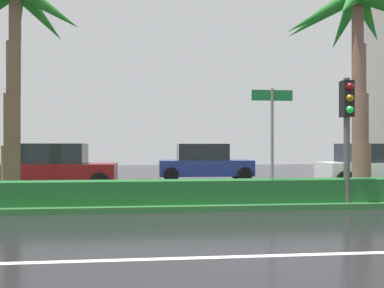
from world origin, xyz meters
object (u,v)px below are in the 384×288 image
object	(u,v)px
car_in_traffic_third	(372,165)
traffic_signal_median_right	(347,117)
palm_tree_mid_left	(14,21)
car_in_traffic_leading	(57,167)
car_in_traffic_second	(204,163)
palm_tree_centre_left	(358,26)
street_name_sign	(272,129)

from	to	relation	value
car_in_traffic_third	traffic_signal_median_right	bearing A→B (deg)	-124.88
traffic_signal_median_right	car_in_traffic_third	bearing A→B (deg)	55.12
palm_tree_mid_left	traffic_signal_median_right	size ratio (longest dim) A/B	1.99
traffic_signal_median_right	car_in_traffic_leading	distance (m)	10.44
car_in_traffic_second	car_in_traffic_third	bearing A→B (deg)	-24.87
palm_tree_centre_left	traffic_signal_median_right	distance (m)	3.98
palm_tree_mid_left	palm_tree_centre_left	world-z (taller)	palm_tree_centre_left
palm_tree_centre_left	car_in_traffic_third	world-z (taller)	palm_tree_centre_left
car_in_traffic_leading	palm_tree_centre_left	bearing A→B (deg)	-19.11
palm_tree_centre_left	car_in_traffic_leading	world-z (taller)	palm_tree_centre_left
palm_tree_mid_left	street_name_sign	xyz separation A→B (m)	(7.10, -1.83, -3.19)
traffic_signal_median_right	car_in_traffic_second	world-z (taller)	traffic_signal_median_right
car_in_traffic_leading	car_in_traffic_third	bearing A→B (deg)	-0.15
palm_tree_mid_left	street_name_sign	size ratio (longest dim) A/B	2.18
street_name_sign	car_in_traffic_leading	size ratio (longest dim) A/B	0.70
traffic_signal_median_right	car_in_traffic_third	distance (m)	6.97
palm_tree_centre_left	car_in_traffic_leading	xyz separation A→B (m)	(-10.10, 3.50, -4.65)
traffic_signal_median_right	car_in_traffic_second	size ratio (longest dim) A/B	0.76
traffic_signal_median_right	car_in_traffic_third	world-z (taller)	traffic_signal_median_right
car_in_traffic_second	car_in_traffic_leading	bearing A→B (deg)	-153.66
traffic_signal_median_right	car_in_traffic_second	xyz separation A→B (m)	(-2.63, 8.59, -1.59)
street_name_sign	car_in_traffic_second	xyz separation A→B (m)	(-0.65, 8.42, -1.25)
car_in_traffic_second	car_in_traffic_third	xyz separation A→B (m)	(6.51, -3.02, 0.00)
palm_tree_mid_left	car_in_traffic_leading	xyz separation A→B (m)	(0.42, 3.61, -4.44)
street_name_sign	car_in_traffic_third	size ratio (longest dim) A/B	0.70
traffic_signal_median_right	car_in_traffic_leading	size ratio (longest dim) A/B	0.76
street_name_sign	car_in_traffic_third	xyz separation A→B (m)	(5.86, 5.40, -1.25)
palm_tree_centre_left	traffic_signal_median_right	world-z (taller)	palm_tree_centre_left
street_name_sign	palm_tree_centre_left	bearing A→B (deg)	29.53
car_in_traffic_leading	street_name_sign	bearing A→B (deg)	-39.10
car_in_traffic_third	street_name_sign	bearing A→B (deg)	-137.34
car_in_traffic_second	palm_tree_centre_left	bearing A→B (deg)	-57.89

